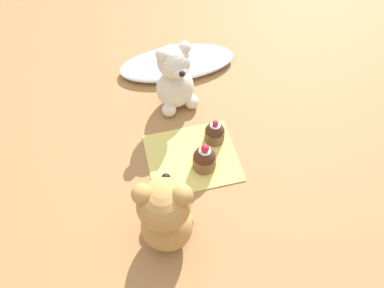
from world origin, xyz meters
TOP-DOWN VIEW (x-y plane):
  - ground_plane at (0.00, 0.00)m, footprint 4.00×4.00m
  - knitted_placemat at (0.00, 0.00)m, footprint 0.21×0.18m
  - tulle_cloth at (0.03, 0.31)m, footprint 0.33×0.14m
  - teddy_bear_cream at (0.00, 0.18)m, footprint 0.11×0.11m
  - teddy_bear_tan at (-0.09, -0.18)m, footprint 0.12×0.12m
  - cupcake_near_cream_bear at (0.07, 0.04)m, footprint 0.05×0.05m
  - cupcake_near_tan_bear at (0.02, -0.03)m, footprint 0.05×0.05m

SIDE VIEW (x-z plane):
  - ground_plane at x=0.00m, z-range 0.00..0.00m
  - knitted_placemat at x=0.00m, z-range 0.00..0.01m
  - tulle_cloth at x=0.03m, z-range 0.00..0.03m
  - cupcake_near_cream_bear at x=0.07m, z-range 0.00..0.06m
  - cupcake_near_tan_bear at x=0.02m, z-range 0.00..0.07m
  - teddy_bear_cream at x=0.00m, z-range -0.01..0.18m
  - teddy_bear_tan at x=-0.09m, z-range 0.00..0.21m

